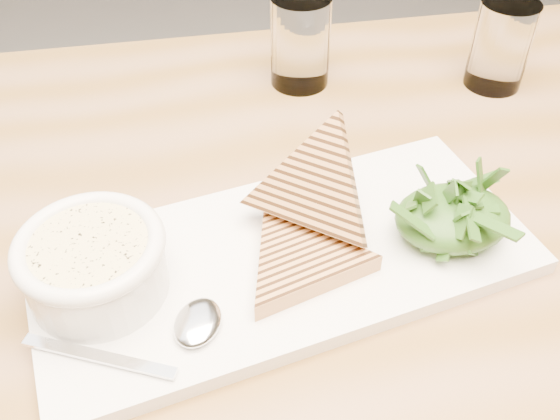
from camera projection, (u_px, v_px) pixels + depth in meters
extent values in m
cube|color=olive|center=(410.00, 235.00, 0.63)|extent=(1.29, 0.88, 0.04)
cube|color=white|center=(285.00, 258.00, 0.57)|extent=(0.47, 0.27, 0.02)
cylinder|color=white|center=(96.00, 270.00, 0.52)|extent=(0.12, 0.12, 0.05)
cylinder|color=beige|center=(89.00, 247.00, 0.50)|extent=(0.10, 0.10, 0.01)
torus|color=white|center=(88.00, 245.00, 0.50)|extent=(0.12, 0.12, 0.01)
ellipsoid|color=#123311|center=(453.00, 218.00, 0.57)|extent=(0.11, 0.08, 0.04)
ellipsoid|color=silver|center=(198.00, 322.00, 0.50)|extent=(0.06, 0.06, 0.01)
cube|color=silver|center=(99.00, 356.00, 0.48)|extent=(0.12, 0.07, 0.00)
cylinder|color=white|center=(300.00, 42.00, 0.77)|extent=(0.07, 0.07, 0.11)
cylinder|color=white|center=(501.00, 45.00, 0.76)|extent=(0.07, 0.07, 0.11)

